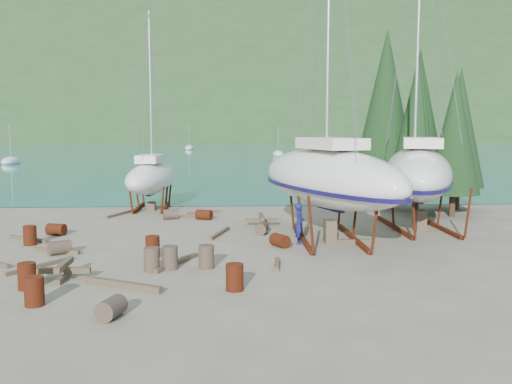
{
  "coord_description": "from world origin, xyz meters",
  "views": [
    {
      "loc": [
        0.74,
        -22.65,
        5.28
      ],
      "look_at": [
        2.05,
        3.0,
        2.33
      ],
      "focal_mm": 40.0,
      "sensor_mm": 36.0,
      "label": 1
    }
  ],
  "objects_px": {
    "large_sailboat_near": "(328,177)",
    "worker": "(300,223)",
    "large_sailboat_far": "(418,173)",
    "small_sailboat_shore": "(151,177)"
  },
  "relations": [
    {
      "from": "large_sailboat_far",
      "to": "small_sailboat_shore",
      "type": "bearing_deg",
      "value": 168.61
    },
    {
      "from": "large_sailboat_near",
      "to": "large_sailboat_far",
      "type": "distance_m",
      "value": 5.82
    },
    {
      "from": "large_sailboat_far",
      "to": "small_sailboat_shore",
      "type": "height_order",
      "value": "large_sailboat_far"
    },
    {
      "from": "large_sailboat_near",
      "to": "worker",
      "type": "relative_size",
      "value": 9.88
    },
    {
      "from": "large_sailboat_near",
      "to": "large_sailboat_far",
      "type": "bearing_deg",
      "value": 9.16
    },
    {
      "from": "small_sailboat_shore",
      "to": "worker",
      "type": "xyz_separation_m",
      "value": [
        8.1,
        -11.36,
        -1.12
      ]
    },
    {
      "from": "worker",
      "to": "large_sailboat_near",
      "type": "bearing_deg",
      "value": -48.82
    },
    {
      "from": "large_sailboat_far",
      "to": "small_sailboat_shore",
      "type": "distance_m",
      "value": 16.64
    },
    {
      "from": "small_sailboat_shore",
      "to": "worker",
      "type": "relative_size",
      "value": 6.7
    },
    {
      "from": "large_sailboat_far",
      "to": "worker",
      "type": "distance_m",
      "value": 7.7
    }
  ]
}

